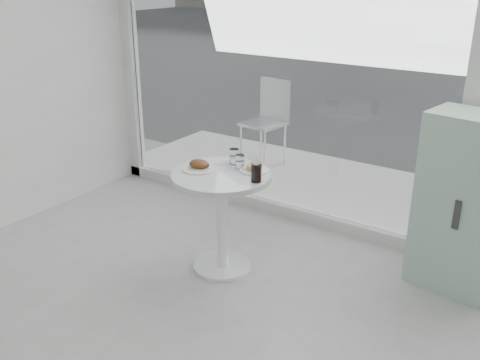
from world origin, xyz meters
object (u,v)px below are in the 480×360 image
Objects in this scene: main_table at (221,201)px; plate_fritter at (200,166)px; car_white at (452,21)px; patio_chair at (268,116)px; cola_glass at (256,172)px; mint_cabinet at (464,204)px; water_tumbler_a at (234,157)px; plate_donut at (254,168)px; water_tumbler_b at (240,163)px.

plate_fritter is (-0.17, -0.03, 0.25)m from main_table.
car_white is 18.42× the size of plate_fritter.
cola_glass is at bearing -52.27° from patio_chair.
car_white is at bearing 113.57° from mint_cabinet.
cola_glass reaches higher than main_table.
patio_chair is 2.09m from water_tumbler_a.
plate_donut is at bearing -52.94° from patio_chair.
main_table is at bearing -135.92° from plate_donut.
water_tumbler_a is at bearing 98.62° from main_table.
car_white is 13.13m from plate_fritter.
plate_fritter reaches higher than plate_donut.
mint_cabinet is 12.67m from car_white.
patio_chair is 6.70× the size of cola_glass.
water_tumbler_b is at bearing -148.27° from mint_cabinet.
plate_donut is (1.83, -12.85, 0.01)m from car_white.
water_tumbler_b is (0.09, -0.06, -0.00)m from water_tumbler_a.
cola_glass is (0.23, -0.15, 0.02)m from water_tumbler_b.
main_table is at bearing -176.59° from car_white.
water_tumbler_b is 0.28m from cola_glass.
water_tumbler_b is (0.95, -1.95, 0.23)m from patio_chair.
car_white is at bearing 97.59° from water_tumbler_b.
plate_fritter is at bearing -120.91° from water_tumbler_a.
mint_cabinet is 1.64m from water_tumbler_a.
main_table is at bearing -144.29° from mint_cabinet.
main_table is 1.68m from mint_cabinet.
cola_glass is at bearing 3.70° from plate_fritter.
mint_cabinet reaches higher than water_tumbler_b.
mint_cabinet is 8.89× the size of cola_glass.
cola_glass is (0.29, 0.00, 0.29)m from main_table.
water_tumbler_b is at bearing -32.84° from water_tumbler_a.
water_tumbler_a reaches higher than plate_donut.
water_tumbler_a is at bearing -57.31° from patio_chair.
plate_donut is 1.93× the size of water_tumbler_b.
patio_chair reaches higher than main_table.
cola_glass reaches higher than water_tumbler_b.
water_tumbler_a is 0.82× the size of cola_glass.
cola_glass is (-1.21, -0.75, 0.21)m from mint_cabinet.
main_table is 0.41m from cola_glass.
patio_chair is (-0.89, 2.10, 0.04)m from main_table.
mint_cabinet is 1.85m from plate_fritter.
cola_glass is at bearing -53.15° from plate_donut.
water_tumbler_a is at bearing -151.43° from mint_cabinet.
mint_cabinet is at bearing 22.60° from water_tumbler_b.
water_tumbler_b is at bearing -176.24° from car_white.
plate_donut is at bearing 29.15° from plate_fritter.
patio_chair reaches higher than plate_fritter.
plate_fritter is 0.29m from water_tumbler_b.
plate_fritter is at bearing -176.30° from cola_glass.
main_table is at bearing 8.41° from plate_fritter.
water_tumbler_b is at bearing 148.02° from cola_glass.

